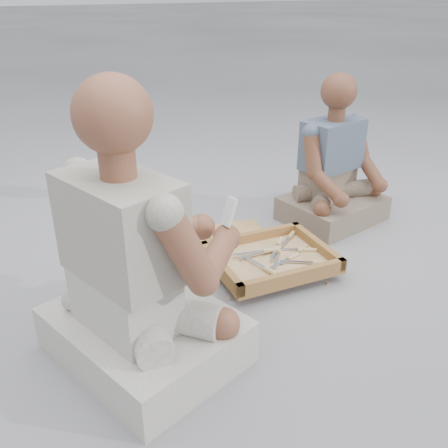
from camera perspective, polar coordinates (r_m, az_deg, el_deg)
name	(u,v)px	position (r m, az deg, el deg)	size (l,w,h in m)	color
ground	(270,303)	(2.17, 5.33, -8.96)	(60.00, 60.00, 0.00)	#949499
carved_panel	(206,249)	(2.52, -2.06, -2.84)	(0.67, 0.44, 0.04)	#A77140
tool_tray	(271,259)	(2.35, 5.36, -4.03)	(0.55, 0.45, 0.07)	brown
chisel_0	(290,258)	(2.36, 7.55, -3.88)	(0.22, 0.08, 0.02)	silver
chisel_1	(305,250)	(2.44, 9.23, -2.93)	(0.20, 0.12, 0.02)	silver
chisel_2	(278,252)	(2.41, 6.24, -3.16)	(0.15, 0.19, 0.02)	silver
chisel_3	(316,263)	(2.33, 10.44, -4.38)	(0.20, 0.13, 0.02)	silver
chisel_4	(300,251)	(2.43, 8.68, -3.01)	(0.21, 0.11, 0.02)	silver
chisel_5	(290,237)	(2.54, 7.53, -1.44)	(0.19, 0.15, 0.02)	silver
chisel_6	(269,250)	(2.39, 5.19, -3.03)	(0.22, 0.03, 0.02)	silver
chisel_7	(266,251)	(2.38, 4.81, -3.06)	(0.22, 0.06, 0.02)	silver
chisel_8	(279,244)	(2.45, 6.27, -2.23)	(0.16, 0.17, 0.02)	silver
chisel_9	(268,269)	(2.24, 5.02, -5.20)	(0.07, 0.22, 0.02)	silver
wood_chip_0	(313,247)	(2.62, 10.12, -2.65)	(0.02, 0.01, 0.00)	tan
wood_chip_1	(270,237)	(2.69, 5.25, -1.52)	(0.02, 0.01, 0.00)	tan
wood_chip_2	(318,266)	(2.45, 10.67, -4.77)	(0.02, 0.01, 0.00)	tan
wood_chip_3	(254,258)	(2.48, 3.50, -3.96)	(0.02, 0.01, 0.00)	tan
wood_chip_4	(228,299)	(2.18, 0.45, -8.54)	(0.02, 0.01, 0.00)	tan
wood_chip_5	(316,258)	(2.52, 10.51, -3.87)	(0.02, 0.01, 0.00)	tan
wood_chip_6	(284,270)	(2.40, 6.84, -5.22)	(0.02, 0.01, 0.00)	tan
wood_chip_7	(328,283)	(2.33, 11.83, -6.66)	(0.02, 0.01, 0.00)	tan
wood_chip_8	(264,287)	(2.27, 4.63, -7.15)	(0.02, 0.01, 0.00)	tan
wood_chip_9	(270,230)	(2.77, 5.30, -0.67)	(0.02, 0.01, 0.00)	tan
craftsman	(138,274)	(1.73, -9.76, -5.61)	(0.77, 0.79, 1.01)	beige
companion	(334,174)	(2.85, 12.46, 5.60)	(0.60, 0.52, 0.82)	gray
mobile_phone	(229,212)	(1.83, 0.59, 1.43)	(0.06, 0.05, 0.11)	silver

